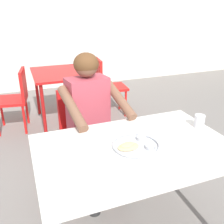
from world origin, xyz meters
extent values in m
cube|color=silver|center=(0.01, 0.00, 0.73)|extent=(1.25, 0.81, 0.03)
cylinder|color=#B2B2B7|center=(-0.55, 0.34, 0.36)|extent=(0.04, 0.04, 0.72)
cylinder|color=#B2B2B7|center=(0.58, 0.34, 0.36)|extent=(0.04, 0.04, 0.72)
cylinder|color=#B7BABF|center=(0.01, 0.00, 0.75)|extent=(0.30, 0.30, 0.01)
torus|color=#B7BABF|center=(0.01, 0.00, 0.76)|extent=(0.30, 0.30, 0.01)
cylinder|color=#B2B5BA|center=(0.08, -0.06, 0.77)|extent=(0.06, 0.06, 0.02)
cylinder|color=maroon|center=(0.08, -0.06, 0.77)|extent=(0.05, 0.05, 0.01)
cylinder|color=#B2B5BA|center=(0.08, 0.06, 0.77)|extent=(0.06, 0.06, 0.02)
cylinder|color=#C65119|center=(0.08, 0.06, 0.77)|extent=(0.05, 0.05, 0.01)
ellipsoid|color=#DBB77A|center=(-0.04, 0.00, 0.76)|extent=(0.15, 0.12, 0.01)
ellipsoid|color=#D8B278|center=(-0.04, 0.01, 0.77)|extent=(0.11, 0.08, 0.01)
cylinder|color=silver|center=(0.57, 0.08, 0.80)|extent=(0.07, 0.07, 0.10)
cylinder|color=#593319|center=(0.57, 0.08, 0.82)|extent=(0.06, 0.06, 0.02)
cube|color=red|center=(-0.10, 0.76, 0.43)|extent=(0.48, 0.46, 0.04)
cube|color=red|center=(-0.12, 0.95, 0.66)|extent=(0.40, 0.09, 0.43)
cylinder|color=red|center=(0.10, 0.62, 0.21)|extent=(0.03, 0.03, 0.41)
cylinder|color=red|center=(-0.24, 0.57, 0.21)|extent=(0.03, 0.03, 0.41)
cylinder|color=red|center=(0.05, 0.95, 0.21)|extent=(0.03, 0.03, 0.41)
cylinder|color=red|center=(-0.29, 0.90, 0.21)|extent=(0.03, 0.03, 0.41)
cylinder|color=#272727|center=(0.11, 0.34, 0.22)|extent=(0.10, 0.10, 0.45)
cylinder|color=#272727|center=(0.08, 0.54, 0.49)|extent=(0.17, 0.41, 0.12)
cylinder|color=#272727|center=(-0.19, 0.30, 0.22)|extent=(0.10, 0.10, 0.45)
cylinder|color=#272727|center=(-0.22, 0.49, 0.49)|extent=(0.17, 0.41, 0.12)
cube|color=#B23F4C|center=(-0.10, 0.71, 0.76)|extent=(0.36, 0.25, 0.54)
cylinder|color=brown|center=(0.13, 0.56, 0.87)|extent=(0.14, 0.46, 0.25)
cylinder|color=brown|center=(-0.27, 0.51, 0.87)|extent=(0.14, 0.46, 0.25)
sphere|color=brown|center=(-0.10, 0.71, 1.13)|extent=(0.19, 0.19, 0.19)
ellipsoid|color=brown|center=(-0.10, 0.71, 1.14)|extent=(0.21, 0.20, 0.18)
cube|color=red|center=(-0.05, 2.19, 0.72)|extent=(0.78, 0.89, 0.03)
cylinder|color=#A31414|center=(-0.38, 1.80, 0.35)|extent=(0.04, 0.04, 0.70)
cylinder|color=#A31414|center=(0.28, 1.80, 0.35)|extent=(0.04, 0.04, 0.70)
cylinder|color=#A31414|center=(-0.38, 2.57, 0.35)|extent=(0.04, 0.04, 0.70)
cylinder|color=#A31414|center=(0.28, 2.57, 0.35)|extent=(0.04, 0.04, 0.70)
cube|color=red|center=(-0.76, 2.14, 0.42)|extent=(0.48, 0.47, 0.04)
cube|color=red|center=(-0.57, 2.11, 0.63)|extent=(0.10, 0.40, 0.39)
cylinder|color=red|center=(-0.90, 2.33, 0.20)|extent=(0.03, 0.03, 0.40)
cylinder|color=red|center=(-0.62, 1.95, 0.20)|extent=(0.03, 0.03, 0.40)
cylinder|color=red|center=(-0.57, 2.28, 0.20)|extent=(0.03, 0.03, 0.40)
cube|color=red|center=(0.68, 2.17, 0.43)|extent=(0.47, 0.43, 0.04)
cube|color=red|center=(0.48, 2.19, 0.66)|extent=(0.07, 0.37, 0.42)
cylinder|color=red|center=(0.87, 2.31, 0.21)|extent=(0.03, 0.03, 0.41)
cylinder|color=red|center=(0.84, 2.00, 0.21)|extent=(0.03, 0.03, 0.41)
cylinder|color=red|center=(0.52, 2.34, 0.21)|extent=(0.03, 0.03, 0.41)
cylinder|color=red|center=(0.49, 2.03, 0.21)|extent=(0.03, 0.03, 0.41)
camera|label=1|loc=(-0.62, -1.23, 1.57)|focal=40.17mm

